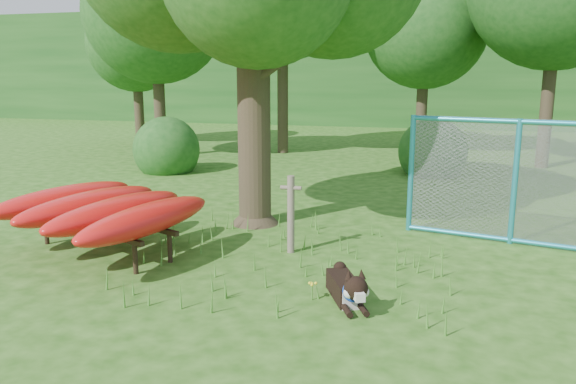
# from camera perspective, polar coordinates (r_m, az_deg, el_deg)

# --- Properties ---
(ground) EXTENTS (80.00, 80.00, 0.00)m
(ground) POSITION_cam_1_polar(r_m,az_deg,el_deg) (7.14, -4.20, -9.73)
(ground) COLOR #204F0F
(ground) RESTS_ON ground
(wooden_post) EXTENTS (0.32, 0.11, 1.17)m
(wooden_post) POSITION_cam_1_polar(r_m,az_deg,el_deg) (8.31, 0.30, -2.08)
(wooden_post) COLOR #65594C
(wooden_post) RESTS_ON ground
(kayak_rack) EXTENTS (3.14, 3.39, 0.89)m
(kayak_rack) POSITION_cam_1_polar(r_m,az_deg,el_deg) (8.73, -18.31, -1.61)
(kayak_rack) COLOR black
(kayak_rack) RESTS_ON ground
(husky_dog) EXTENTS (0.66, 1.12, 0.52)m
(husky_dog) POSITION_cam_1_polar(r_m,az_deg,el_deg) (6.66, 6.12, -9.71)
(husky_dog) COLOR black
(husky_dog) RESTS_ON ground
(fence_section) EXTENTS (3.30, 0.82, 3.27)m
(fence_section) POSITION_cam_1_polar(r_m,az_deg,el_deg) (9.36, 22.05, 0.92)
(fence_section) COLOR #2799B9
(fence_section) RESTS_ON ground
(wildflower_clump) EXTENTS (0.11, 0.11, 0.23)m
(wildflower_clump) POSITION_cam_1_polar(r_m,az_deg,el_deg) (6.71, 2.46, -9.43)
(wildflower_clump) COLOR #47852B
(wildflower_clump) RESTS_ON ground
(bg_tree_a) EXTENTS (4.40, 4.40, 6.70)m
(bg_tree_a) POSITION_cam_1_polar(r_m,az_deg,el_deg) (18.55, -13.34, 17.36)
(bg_tree_a) COLOR #31281A
(bg_tree_a) RESTS_ON ground
(bg_tree_c) EXTENTS (4.00, 4.00, 6.12)m
(bg_tree_c) POSITION_cam_1_polar(r_m,az_deg,el_deg) (19.31, 13.80, 15.99)
(bg_tree_c) COLOR #31281A
(bg_tree_c) RESTS_ON ground
(bg_tree_f) EXTENTS (3.60, 3.60, 5.55)m
(bg_tree_f) POSITION_cam_1_polar(r_m,az_deg,el_deg) (22.32, -15.24, 14.35)
(bg_tree_f) COLOR #31281A
(bg_tree_f) RESTS_ON ground
(shrub_left) EXTENTS (1.80, 1.80, 1.80)m
(shrub_left) POSITION_cam_1_polar(r_m,az_deg,el_deg) (15.76, -12.14, 2.05)
(shrub_left) COLOR #1A4C18
(shrub_left) RESTS_ON ground
(shrub_mid) EXTENTS (1.80, 1.80, 1.80)m
(shrub_mid) POSITION_cam_1_polar(r_m,az_deg,el_deg) (15.46, 14.36, 1.76)
(shrub_mid) COLOR #1A4C18
(shrub_mid) RESTS_ON ground
(wooded_hillside) EXTENTS (80.00, 12.00, 6.00)m
(wooded_hillside) POSITION_cam_1_polar(r_m,az_deg,el_deg) (34.31, 12.08, 12.29)
(wooded_hillside) COLOR #1A4C18
(wooded_hillside) RESTS_ON ground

